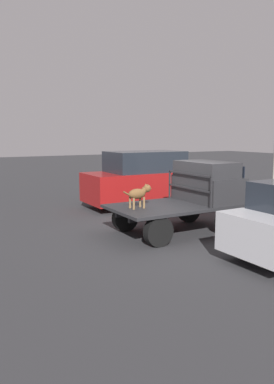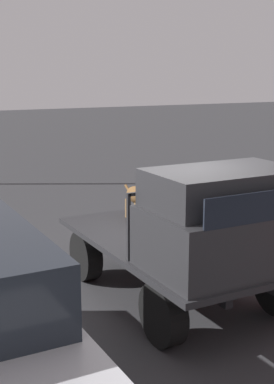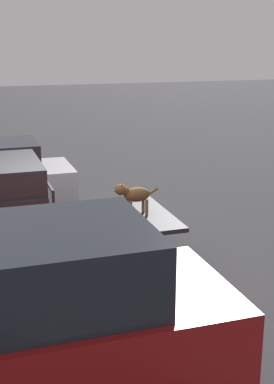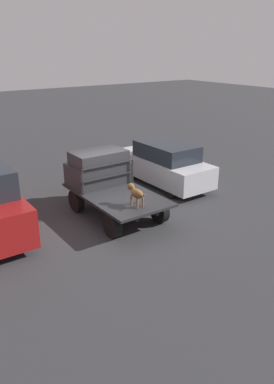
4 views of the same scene
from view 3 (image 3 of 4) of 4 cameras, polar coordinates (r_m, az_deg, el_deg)
The scene contains 5 objects.
ground_plane at distance 10.01m, azimuth -6.89°, elevation -7.46°, with size 80.00×80.00×0.00m, color #2D2D30.
flatbed_truck at distance 9.79m, azimuth -7.01°, elevation -4.26°, with size 3.73×2.07×0.82m.
truck_cab at distance 9.42m, azimuth -13.97°, elevation -0.46°, with size 1.30×1.95×1.17m.
truck_headboard at distance 9.48m, azimuth -9.82°, elevation -0.00°, with size 0.04×1.95×0.86m.
dog at distance 9.82m, azimuth -0.42°, elevation -0.25°, with size 0.88×0.27×0.65m.
Camera 3 is at (1.69, 9.04, 3.96)m, focal length 50.00 mm.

